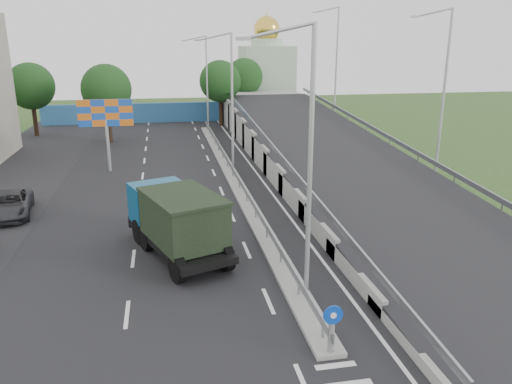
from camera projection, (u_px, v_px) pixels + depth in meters
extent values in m
cube|color=black|center=(196.00, 197.00, 32.06)|extent=(26.00, 90.00, 0.04)
cube|color=gray|center=(233.00, 178.00, 36.32)|extent=(1.00, 44.00, 0.20)
cube|color=gray|center=(393.00, 141.00, 37.85)|extent=(0.10, 50.00, 0.32)
cube|color=gray|center=(271.00, 146.00, 36.17)|extent=(0.10, 50.00, 0.32)
cube|color=gray|center=(233.00, 169.00, 36.14)|extent=(0.08, 44.00, 0.32)
cylinder|color=gray|center=(233.00, 172.00, 36.21)|extent=(0.09, 0.09, 0.60)
cylinder|color=black|center=(331.00, 335.00, 15.62)|extent=(0.20, 0.20, 1.20)
cylinder|color=#0C3FBF|center=(333.00, 315.00, 15.32)|extent=(0.64, 0.05, 0.64)
cylinder|color=white|center=(333.00, 316.00, 15.29)|extent=(0.20, 0.03, 0.20)
cylinder|color=#B2B5B7|center=(310.00, 169.00, 17.97)|extent=(0.18, 0.18, 10.00)
cylinder|color=#B2B5B7|center=(279.00, 31.00, 16.38)|extent=(2.57, 0.12, 0.66)
cube|color=#B2B5B7|center=(243.00, 39.00, 16.24)|extent=(0.50, 0.18, 0.12)
cylinder|color=#B2B5B7|center=(232.00, 104.00, 36.78)|extent=(0.18, 0.18, 10.00)
cylinder|color=#B2B5B7|center=(214.00, 36.00, 35.20)|extent=(2.57, 0.12, 0.66)
cube|color=#B2B5B7|center=(198.00, 40.00, 35.05)|extent=(0.50, 0.18, 0.12)
cylinder|color=#B2B5B7|center=(207.00, 83.00, 55.60)|extent=(0.18, 0.18, 10.00)
cylinder|color=#B2B5B7|center=(195.00, 38.00, 54.01)|extent=(2.57, 0.12, 0.66)
cube|color=#B2B5B7|center=(184.00, 41.00, 53.87)|extent=(0.50, 0.18, 0.12)
cube|color=#2B69A1|center=(169.00, 112.00, 61.63)|extent=(30.00, 0.50, 2.40)
cube|color=#B2CCAD|center=(266.00, 79.00, 70.69)|extent=(7.00, 7.00, 9.00)
cylinder|color=#B2CCAD|center=(267.00, 42.00, 69.24)|extent=(4.40, 4.40, 1.00)
sphere|color=gold|center=(267.00, 29.00, 68.75)|extent=(3.60, 3.60, 3.60)
cone|color=gold|center=(267.00, 14.00, 68.17)|extent=(0.30, 0.30, 1.20)
cylinder|color=#B2B5B7|center=(108.00, 146.00, 37.94)|extent=(0.24, 0.24, 4.00)
cube|color=orange|center=(105.00, 113.00, 37.22)|extent=(4.00, 0.20, 2.00)
cylinder|color=black|center=(109.00, 122.00, 49.05)|extent=(0.44, 0.44, 4.00)
sphere|color=#0E3517|center=(106.00, 89.00, 48.12)|extent=(4.80, 4.80, 4.80)
cylinder|color=black|center=(221.00, 109.00, 58.70)|extent=(0.44, 0.44, 4.00)
sphere|color=#0E3517|center=(220.00, 81.00, 57.78)|extent=(4.80, 4.80, 4.80)
cylinder|color=black|center=(35.00, 117.00, 52.33)|extent=(0.44, 0.44, 4.00)
sphere|color=#0E3517|center=(31.00, 86.00, 51.41)|extent=(4.80, 4.80, 4.80)
cylinder|color=black|center=(244.00, 101.00, 66.00)|extent=(0.44, 0.44, 4.00)
sphere|color=#0E3517|center=(244.00, 77.00, 65.07)|extent=(4.80, 4.80, 4.80)
cylinder|color=black|center=(140.00, 231.00, 24.65)|extent=(0.79, 1.29, 1.23)
cylinder|color=black|center=(182.00, 223.00, 25.74)|extent=(0.79, 1.29, 1.23)
cylinder|color=black|center=(146.00, 238.00, 23.82)|extent=(0.79, 1.29, 1.23)
cylinder|color=black|center=(190.00, 229.00, 24.91)|extent=(0.79, 1.29, 1.23)
cylinder|color=black|center=(178.00, 269.00, 20.59)|extent=(0.79, 1.29, 1.23)
cylinder|color=black|center=(226.00, 257.00, 21.69)|extent=(0.79, 1.29, 1.23)
cube|color=black|center=(179.00, 239.00, 23.21)|extent=(4.79, 7.40, 0.34)
cube|color=navy|center=(158.00, 202.00, 25.05)|extent=(3.03, 2.56, 1.90)
cube|color=black|center=(151.00, 188.00, 25.61)|extent=(2.02, 0.79, 0.78)
cube|color=black|center=(153.00, 218.00, 26.17)|extent=(2.48, 1.04, 0.56)
cube|color=black|center=(183.00, 219.00, 22.30)|extent=(3.98, 4.91, 2.01)
cube|color=black|center=(182.00, 196.00, 21.99)|extent=(4.12, 5.06, 0.13)
imported|color=#2E2E33|center=(10.00, 205.00, 28.50)|extent=(2.91, 5.12, 1.35)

